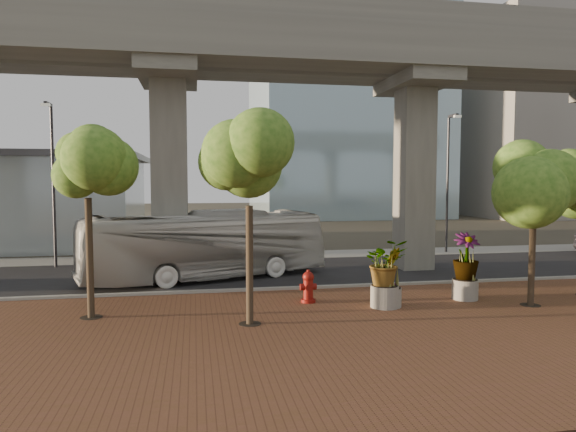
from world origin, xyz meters
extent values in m
plane|color=#383428|center=(0.00, 0.00, 0.00)|extent=(160.00, 160.00, 0.00)
cube|color=brown|center=(0.00, -8.00, 0.03)|extent=(70.00, 13.00, 0.06)
cube|color=black|center=(0.00, 2.00, 0.02)|extent=(90.00, 8.00, 0.04)
cube|color=gray|center=(0.00, -2.00, 0.08)|extent=(70.00, 0.25, 0.16)
cube|color=gray|center=(0.00, 7.50, 0.03)|extent=(90.00, 3.00, 0.06)
cube|color=gray|center=(0.00, 0.40, 10.50)|extent=(72.00, 2.40, 1.80)
cube|color=gray|center=(0.00, 3.60, 10.50)|extent=(72.00, 2.40, 1.80)
cube|color=gray|center=(0.00, -0.70, 11.90)|extent=(72.00, 0.12, 1.00)
cube|color=gray|center=(0.00, 4.70, 11.90)|extent=(72.00, 0.12, 1.00)
cube|color=gray|center=(38.00, 36.00, 12.00)|extent=(18.00, 16.00, 24.00)
imported|color=silver|center=(-4.40, 0.92, 1.54)|extent=(11.30, 5.92, 3.08)
cylinder|color=maroon|center=(-0.86, -4.30, 0.12)|extent=(0.54, 0.54, 0.12)
cylinder|color=maroon|center=(-0.86, -4.30, 0.55)|extent=(0.36, 0.36, 0.86)
sphere|color=maroon|center=(-0.86, -4.30, 0.98)|extent=(0.42, 0.42, 0.42)
cylinder|color=maroon|center=(-0.86, -4.30, 1.18)|extent=(0.12, 0.12, 0.15)
cylinder|color=maroon|center=(-0.86, -4.30, 0.62)|extent=(0.59, 0.24, 0.24)
cylinder|color=gray|center=(1.60, -5.50, 0.44)|extent=(0.98, 0.98, 0.77)
imported|color=#305E19|center=(1.60, -5.50, 1.65)|extent=(2.19, 2.19, 1.64)
cylinder|color=gray|center=(5.00, -4.88, 0.43)|extent=(0.95, 0.95, 0.74)
imported|color=#305E19|center=(5.00, -4.88, 1.67)|extent=(2.32, 2.32, 1.74)
cylinder|color=#9A978B|center=(1.79, -5.44, 0.39)|extent=(0.86, 0.86, 0.67)
imported|color=#305E19|center=(1.79, -5.44, 1.45)|extent=(1.91, 1.91, 1.43)
cylinder|color=#423526|center=(-8.23, -5.07, 2.00)|extent=(0.22, 0.22, 3.87)
cylinder|color=black|center=(-8.23, -5.07, 0.07)|extent=(0.70, 0.70, 0.01)
cylinder|color=#423526|center=(-3.26, -6.74, 1.89)|extent=(0.22, 0.22, 3.66)
cylinder|color=black|center=(-3.26, -6.74, 0.07)|extent=(0.70, 0.70, 0.01)
cylinder|color=#423526|center=(6.81, -6.17, 1.71)|extent=(0.22, 0.22, 3.31)
cylinder|color=black|center=(6.81, -6.17, 0.07)|extent=(0.70, 0.70, 0.01)
cylinder|color=#2B2A2F|center=(-11.93, 5.53, 4.14)|extent=(0.14, 0.14, 8.20)
cube|color=#2B2A2F|center=(-11.93, 5.02, 8.24)|extent=(0.15, 1.02, 0.15)
cube|color=silver|center=(-11.93, 4.50, 8.13)|extent=(0.41, 0.20, 0.12)
cylinder|color=#2A2A2E|center=(10.45, 7.04, 4.20)|extent=(0.15, 0.15, 8.32)
cube|color=#2A2A2E|center=(10.45, 6.52, 8.36)|extent=(0.16, 1.04, 0.16)
cube|color=silver|center=(10.45, 6.00, 8.25)|extent=(0.42, 0.21, 0.12)
camera|label=1|loc=(-4.90, -22.26, 4.49)|focal=32.00mm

